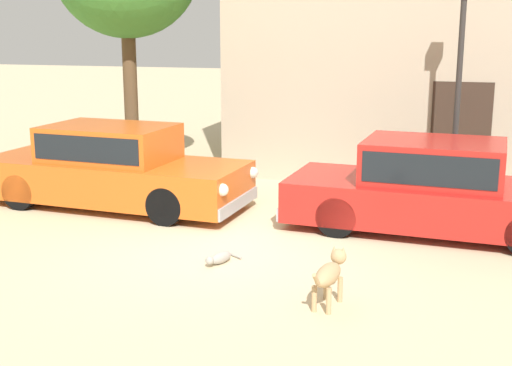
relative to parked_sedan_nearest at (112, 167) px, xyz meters
name	(u,v)px	position (x,y,z in m)	size (l,w,h in m)	color
ground_plane	(231,245)	(2.68, -1.51, -0.71)	(80.00, 80.00, 0.00)	#CCB78E
parked_sedan_nearest	(112,167)	(0.00, 0.00, 0.00)	(4.93, 2.00, 1.44)	#D15619
parked_sedan_second	(434,187)	(5.47, 0.03, -0.01)	(4.72, 2.04, 1.42)	#AD1E19
stray_dog_spotted	(330,273)	(4.47, -3.27, -0.33)	(0.32, 0.96, 0.61)	tan
stray_cat	(220,258)	(2.81, -2.32, -0.63)	(0.37, 0.61, 0.17)	gray
street_lamp	(460,64)	(5.73, 1.78, 1.77)	(0.22, 0.22, 3.88)	#2D2B28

